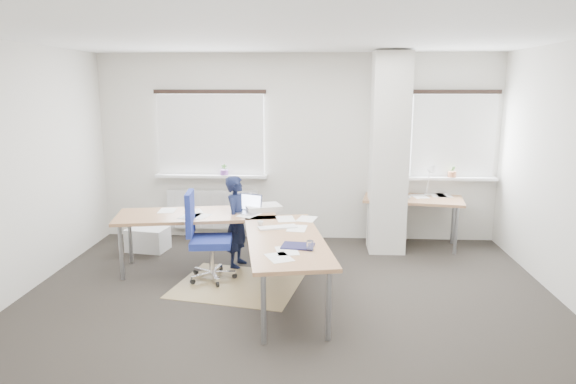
# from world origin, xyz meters

# --- Properties ---
(ground) EXTENTS (6.00, 6.00, 0.00)m
(ground) POSITION_xyz_m (0.00, 0.00, 0.00)
(ground) COLOR #2A2722
(ground) RESTS_ON ground
(room_shell) EXTENTS (6.04, 5.04, 2.82)m
(room_shell) POSITION_xyz_m (0.18, 0.45, 1.75)
(room_shell) COLOR beige
(room_shell) RESTS_ON ground
(floor_mat) EXTENTS (1.61, 1.44, 0.01)m
(floor_mat) POSITION_xyz_m (-0.62, 0.49, 0.00)
(floor_mat) COLOR #947D50
(floor_mat) RESTS_ON ground
(white_crate) EXTENTS (0.60, 0.47, 0.33)m
(white_crate) POSITION_xyz_m (-2.11, 1.73, 0.16)
(white_crate) COLOR white
(white_crate) RESTS_ON ground
(desk_main) EXTENTS (2.82, 2.63, 0.96)m
(desk_main) POSITION_xyz_m (-0.58, 0.56, 0.69)
(desk_main) COLOR brown
(desk_main) RESTS_ON ground
(desk_side) EXTENTS (1.50, 0.93, 1.22)m
(desk_side) POSITION_xyz_m (1.71, 2.15, 0.69)
(desk_side) COLOR brown
(desk_side) RESTS_ON ground
(task_chair) EXTENTS (0.60, 0.59, 1.10)m
(task_chair) POSITION_xyz_m (-1.00, 0.65, 0.31)
(task_chair) COLOR navy
(task_chair) RESTS_ON ground
(person) EXTENTS (0.37, 0.49, 1.20)m
(person) POSITION_xyz_m (-0.72, 1.16, 0.60)
(person) COLOR black
(person) RESTS_ON ground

